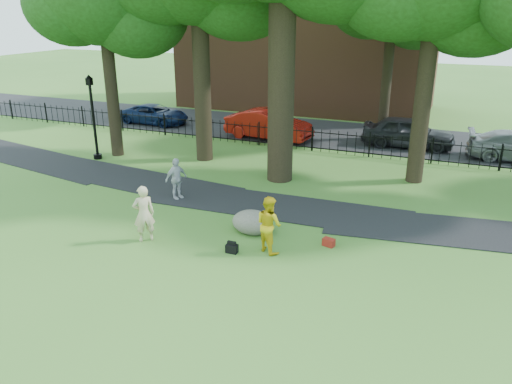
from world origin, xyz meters
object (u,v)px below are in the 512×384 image
at_px(man, 269,224).
at_px(red_sedan, 268,125).
at_px(woman, 144,214).
at_px(boulder, 252,221).
at_px(lamppost, 94,119).

relative_size(man, red_sedan, 0.36).
bearing_deg(woman, man, 148.85).
bearing_deg(red_sedan, woman, -169.26).
distance_m(woman, boulder, 3.57).
distance_m(lamppost, red_sedan, 9.58).
distance_m(woman, lamppost, 10.32).
bearing_deg(man, woman, 42.51).
height_order(lamppost, red_sedan, lamppost).
height_order(man, lamppost, lamppost).
xyz_separation_m(boulder, lamppost, (-10.50, 5.06, 1.61)).
distance_m(boulder, lamppost, 11.77).
xyz_separation_m(woman, red_sedan, (-1.06, 13.93, -0.12)).
xyz_separation_m(man, lamppost, (-11.50, 6.13, 1.12)).
bearing_deg(lamppost, boulder, -31.15).
bearing_deg(man, lamppost, 2.59).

